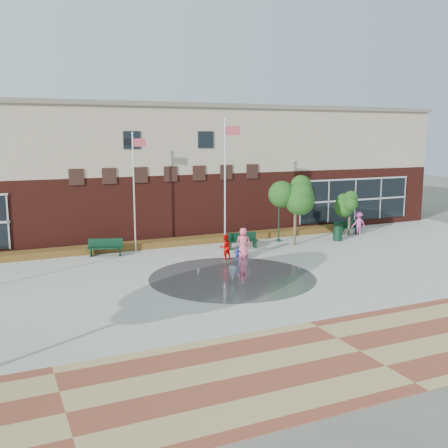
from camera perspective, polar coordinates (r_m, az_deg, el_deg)
name	(u,v)px	position (r m, az deg, el deg)	size (l,w,h in m)	color
ground	(260,294)	(24.00, 3.98, -7.61)	(120.00, 120.00, 0.00)	#666056
plaza_concrete	(224,273)	(27.44, 0.00, -5.35)	(46.00, 18.00, 0.01)	#A8A8A0
paver_band	(360,352)	(18.52, 14.58, -13.29)	(46.00, 6.00, 0.01)	brown
splash_pad	(232,278)	(26.57, 0.89, -5.86)	(8.40, 8.40, 0.01)	#383A3D
library_building	(149,169)	(39.25, -8.19, 5.99)	(44.40, 10.40, 9.20)	#4D1A14
flower_bed	(176,245)	(34.32, -5.25, -2.32)	(26.00, 1.20, 0.40)	#A12915
flagpole_left	(134,186)	(32.27, -9.72, 4.11)	(0.85, 0.21, 7.29)	white
flagpole_right	(226,178)	(31.82, 0.19, 5.02)	(0.97, 0.34, 8.11)	white
lamp_right	(279,210)	(35.14, 6.01, 1.49)	(0.36, 0.36, 3.44)	#0E301E
bench_left	(105,251)	(31.90, -12.78, -2.84)	(2.11, 1.15, 1.02)	#0E301E
bench_mid	(242,244)	(33.06, 2.00, -2.17)	(2.07, 0.76, 1.02)	#0E301E
bench_right	(347,230)	(38.68, 13.26, -0.67)	(2.05, 0.68, 1.02)	#0E301E
trash_can	(338,233)	(36.33, 12.27, -0.95)	(0.66, 0.66, 1.08)	#0E301E
tree_mid	(296,194)	(33.94, 7.81, 3.25)	(2.74, 2.74, 4.62)	#423727
tree_small_right	(350,203)	(38.11, 13.55, 2.23)	(1.88, 1.88, 3.21)	#423727
water_jet_a	(232,283)	(25.69, 0.91, -6.42)	(0.39, 0.39, 0.76)	white
water_jet_b	(198,277)	(26.68, -2.83, -5.81)	(0.18, 0.18, 0.40)	white
child_splash	(242,268)	(25.92, 2.00, -4.82)	(0.46, 0.30, 1.27)	#DD5C89
adult_red	(225,247)	(30.08, 0.13, -2.53)	(0.73, 0.57, 1.51)	red
adult_pink	(243,243)	(30.60, 2.12, -2.06)	(0.87, 0.57, 1.78)	#DC516F
child_blue	(237,254)	(29.59, 1.46, -3.34)	(0.53, 0.22, 0.90)	#354BBF
person_bench	(358,223)	(38.72, 14.42, 0.07)	(1.09, 0.63, 1.69)	#C94E99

